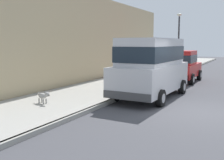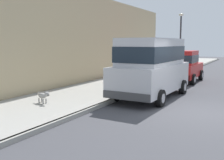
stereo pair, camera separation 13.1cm
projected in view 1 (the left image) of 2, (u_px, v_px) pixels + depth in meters
ground_plane at (196, 111)px, 9.28m from camera, size 80.00×80.00×0.00m
curb at (114, 100)px, 10.74m from camera, size 0.16×64.00×0.14m
sidewalk at (76, 96)px, 11.57m from camera, size 3.60×64.00×0.14m
car_silver_van at (152, 65)px, 11.53m from camera, size 2.24×4.95×2.52m
car_red_hatchback at (181, 66)px, 16.36m from camera, size 1.97×3.81×1.88m
dog_grey at (43, 96)px, 9.80m from camera, size 0.75×0.30×0.49m
street_lamp at (179, 35)px, 20.64m from camera, size 0.36×0.36×4.42m
building_facade at (96, 39)px, 16.78m from camera, size 0.50×20.00×5.11m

